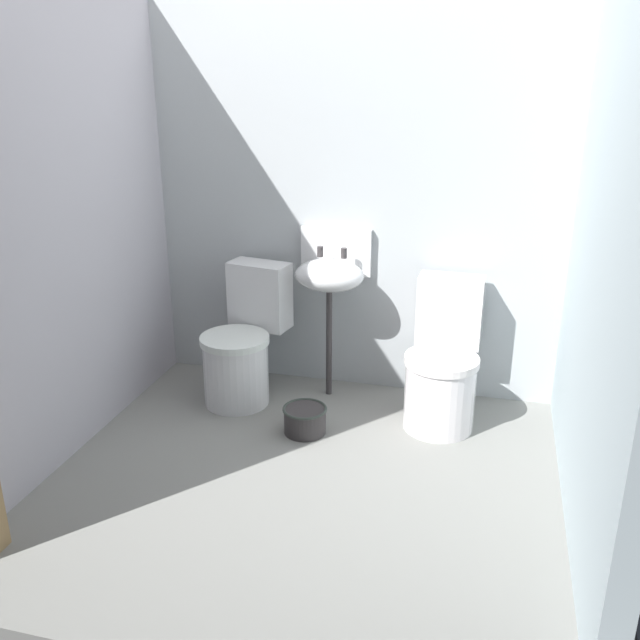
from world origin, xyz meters
TOP-DOWN VIEW (x-y plane):
  - ground_plane at (0.00, 0.00)m, footprint 2.81×2.50m
  - wall_back at (0.00, 1.10)m, footprint 2.81×0.10m
  - wall_left at (-1.25, 0.10)m, footprint 0.10×2.30m
  - wall_right at (1.25, 0.10)m, footprint 0.10×2.30m
  - toilet_left at (-0.58, 0.70)m, footprint 0.48×0.65m
  - toilet_right at (0.58, 0.70)m, footprint 0.41×0.60m
  - sink at (-0.10, 0.89)m, footprint 0.42×0.35m
  - bucket at (-0.11, 0.37)m, footprint 0.24×0.24m

SIDE VIEW (x-z plane):
  - ground_plane at x=0.00m, z-range -0.08..0.00m
  - bucket at x=-0.11m, z-range 0.00..0.15m
  - toilet_left at x=-0.58m, z-range -0.07..0.71m
  - toilet_right at x=0.58m, z-range -0.07..0.71m
  - sink at x=-0.10m, z-range 0.26..1.25m
  - wall_back at x=0.00m, z-range 0.00..2.27m
  - wall_left at x=-1.25m, z-range 0.00..2.27m
  - wall_right at x=1.25m, z-range 0.00..2.27m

